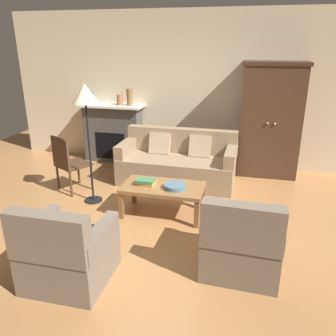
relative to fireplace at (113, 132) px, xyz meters
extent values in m
plane|color=#B27A47|center=(1.55, -2.30, -0.57)|extent=(9.60, 9.60, 0.00)
cube|color=beige|center=(1.55, 0.25, 0.83)|extent=(7.20, 0.10, 2.80)
cube|color=#4C4947|center=(0.00, 0.00, -0.03)|extent=(1.10, 0.36, 1.08)
cube|color=black|center=(0.00, -0.18, -0.23)|extent=(0.60, 0.01, 0.52)
cube|color=white|center=(0.00, -0.02, 0.53)|extent=(1.26, 0.48, 0.04)
cube|color=#472D1E|center=(2.95, -0.08, 0.38)|extent=(1.00, 0.52, 1.89)
cube|color=#3C271A|center=(2.95, -0.08, 1.35)|extent=(1.06, 0.55, 0.06)
sphere|color=#ADAFB5|center=(2.89, -0.35, 0.41)|extent=(0.04, 0.04, 0.04)
sphere|color=#ADAFB5|center=(3.01, -0.35, 0.41)|extent=(0.04, 0.04, 0.04)
cube|color=#937A5B|center=(1.48, -0.87, -0.35)|extent=(1.91, 0.87, 0.44)
cube|color=#937A5B|center=(1.49, -0.53, 0.08)|extent=(1.90, 0.21, 0.42)
cube|color=#937A5B|center=(0.60, -0.86, -0.02)|extent=(0.17, 0.80, 0.22)
cube|color=#937A5B|center=(2.36, -0.88, -0.02)|extent=(0.17, 0.80, 0.22)
cube|color=tan|center=(1.13, -0.66, 0.04)|extent=(0.36, 0.19, 0.37)
cube|color=tan|center=(1.83, -0.68, 0.04)|extent=(0.36, 0.19, 0.37)
cube|color=olive|center=(1.54, -2.02, -0.17)|extent=(1.10, 0.60, 0.05)
cube|color=brown|center=(1.03, -2.28, -0.38)|extent=(0.06, 0.06, 0.37)
cube|color=brown|center=(2.05, -2.28, -0.38)|extent=(0.06, 0.06, 0.37)
cube|color=brown|center=(1.03, -1.76, -0.38)|extent=(0.06, 0.06, 0.37)
cube|color=brown|center=(2.05, -1.76, -0.38)|extent=(0.06, 0.06, 0.37)
cylinder|color=slate|center=(1.72, -2.06, -0.12)|extent=(0.30, 0.30, 0.06)
cube|color=gold|center=(1.31, -2.03, -0.13)|extent=(0.26, 0.19, 0.04)
cube|color=#427A4C|center=(1.30, -2.04, -0.09)|extent=(0.24, 0.18, 0.04)
cylinder|color=slate|center=(-0.38, -0.02, 0.67)|extent=(0.09, 0.09, 0.24)
cylinder|color=#A86042|center=(0.18, -0.02, 0.65)|extent=(0.11, 0.11, 0.19)
cylinder|color=olive|center=(0.38, -0.02, 0.71)|extent=(0.12, 0.12, 0.31)
cube|color=#756656|center=(1.00, -3.57, -0.36)|extent=(0.76, 0.76, 0.42)
cube|color=#756656|center=(1.00, -3.88, 0.08)|extent=(0.76, 0.16, 0.46)
cube|color=#756656|center=(1.33, -3.57, -0.05)|extent=(0.12, 0.70, 0.20)
cube|color=#756656|center=(0.67, -3.58, -0.05)|extent=(0.12, 0.70, 0.20)
cube|color=#756656|center=(2.64, -2.99, -0.36)|extent=(0.79, 0.79, 0.42)
cube|color=#756656|center=(2.62, -3.30, 0.08)|extent=(0.77, 0.19, 0.46)
cube|color=#756656|center=(2.97, -3.00, -0.05)|extent=(0.15, 0.70, 0.20)
cube|color=#756656|center=(2.31, -2.98, -0.05)|extent=(0.15, 0.70, 0.20)
cube|color=#472D1E|center=(-0.04, -1.55, -0.14)|extent=(0.60, 0.60, 0.04)
cylinder|color=#472D1E|center=(0.22, -1.48, -0.36)|extent=(0.04, 0.04, 0.41)
cylinder|color=#472D1E|center=(-0.11, -1.29, -0.36)|extent=(0.04, 0.04, 0.41)
cylinder|color=#472D1E|center=(0.03, -1.81, -0.36)|extent=(0.04, 0.04, 0.41)
cylinder|color=#472D1E|center=(-0.30, -1.62, -0.36)|extent=(0.04, 0.04, 0.41)
cube|color=#472D1E|center=(-0.14, -1.72, 0.11)|extent=(0.40, 0.25, 0.45)
cylinder|color=black|center=(0.42, -1.87, -0.56)|extent=(0.26, 0.26, 0.02)
cylinder|color=black|center=(0.42, -1.87, 0.17)|extent=(0.03, 0.03, 1.48)
cone|color=beige|center=(0.42, -1.87, 1.03)|extent=(0.36, 0.36, 0.26)
camera|label=1|loc=(2.62, -6.14, 1.68)|focal=36.68mm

